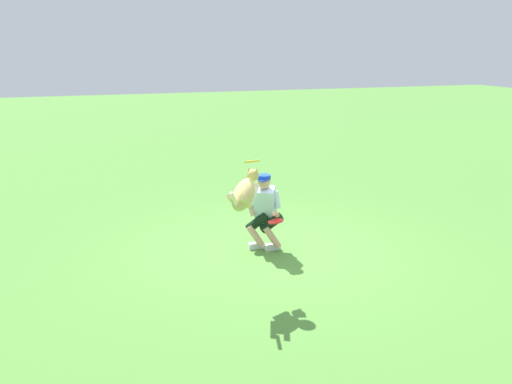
{
  "coord_description": "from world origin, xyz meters",
  "views": [
    {
      "loc": [
        2.64,
        7.22,
        3.27
      ],
      "look_at": [
        0.42,
        0.34,
        1.19
      ],
      "focal_mm": 35.73,
      "sensor_mm": 36.0,
      "label": 1
    }
  ],
  "objects_px": {
    "frisbee_flying": "(252,161)",
    "frisbee_held": "(276,221)",
    "dog": "(245,193)",
    "person": "(264,209)"
  },
  "relations": [
    {
      "from": "person",
      "to": "dog",
      "type": "bearing_deg",
      "value": 0.98
    },
    {
      "from": "frisbee_flying",
      "to": "frisbee_held",
      "type": "height_order",
      "value": "frisbee_flying"
    },
    {
      "from": "person",
      "to": "frisbee_held",
      "type": "relative_size",
      "value": 5.29
    },
    {
      "from": "person",
      "to": "dog",
      "type": "relative_size",
      "value": 1.53
    },
    {
      "from": "frisbee_held",
      "to": "frisbee_flying",
      "type": "bearing_deg",
      "value": 50.49
    },
    {
      "from": "dog",
      "to": "frisbee_held",
      "type": "xyz_separation_m",
      "value": [
        -0.78,
        -0.93,
        -0.8
      ]
    },
    {
      "from": "person",
      "to": "frisbee_flying",
      "type": "relative_size",
      "value": 5.79
    },
    {
      "from": "person",
      "to": "frisbee_held",
      "type": "height_order",
      "value": "person"
    },
    {
      "from": "frisbee_flying",
      "to": "frisbee_held",
      "type": "distance_m",
      "value": 1.54
    },
    {
      "from": "dog",
      "to": "frisbee_flying",
      "type": "bearing_deg",
      "value": -6.91
    }
  ]
}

